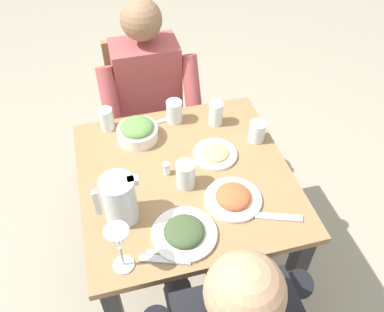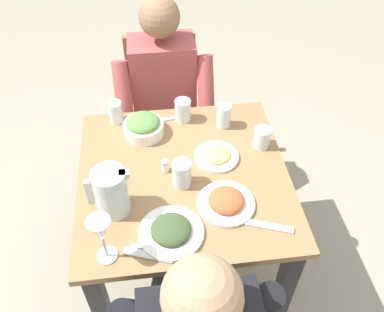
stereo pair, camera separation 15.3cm
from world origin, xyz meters
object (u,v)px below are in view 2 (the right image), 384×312
at_px(water_glass_far_right, 224,116).
at_px(chair_near, 164,103).
at_px(diner_near, 165,105).
at_px(salad_bowl, 143,126).
at_px(water_glass_far_left, 262,138).
at_px(wine_glass, 101,232).
at_px(plate_dolmas, 171,231).
at_px(plate_rice_curry, 226,202).
at_px(water_glass_by_pitcher, 183,110).
at_px(water_glass_near_left, 182,174).
at_px(salt_shaker, 165,166).
at_px(dining_table, 184,196).
at_px(water_glass_near_right, 116,112).
at_px(plate_fries, 217,156).
at_px(water_pitcher, 111,192).

bearing_deg(water_glass_far_right, chair_near, -64.99).
xyz_separation_m(diner_near, salad_bowl, (0.11, 0.32, 0.14)).
relative_size(water_glass_far_left, wine_glass, 0.46).
bearing_deg(plate_dolmas, plate_rice_curry, -154.51).
height_order(chair_near, water_glass_by_pitcher, chair_near).
distance_m(water_glass_near_left, wine_glass, 0.41).
distance_m(plate_dolmas, salt_shaker, 0.30).
bearing_deg(diner_near, plate_rice_curry, 102.86).
height_order(water_glass_far_left, wine_glass, wine_glass).
distance_m(chair_near, salt_shaker, 0.80).
distance_m(dining_table, water_glass_near_left, 0.20).
bearing_deg(diner_near, water_glass_near_right, 43.45).
bearing_deg(water_glass_near_right, chair_near, -118.58).
relative_size(chair_near, plate_fries, 4.73).
height_order(chair_near, salt_shaker, chair_near).
height_order(water_pitcher, salt_shaker, water_pitcher).
bearing_deg(salad_bowl, plate_dolmas, 97.67).
bearing_deg(plate_fries, plate_rice_curry, 88.79).
bearing_deg(plate_rice_curry, wine_glass, 20.73).
height_order(chair_near, water_glass_far_right, chair_near).
xyz_separation_m(chair_near, water_glass_far_right, (-0.24, 0.51, 0.30)).
bearing_deg(water_glass_near_right, plate_fries, 144.79).
distance_m(chair_near, water_glass_near_left, 0.88).
bearing_deg(salt_shaker, wine_glass, 58.33).
relative_size(diner_near, water_pitcher, 6.06).
height_order(salad_bowl, wine_glass, wine_glass).
height_order(plate_fries, plate_dolmas, plate_dolmas).
distance_m(water_glass_far_right, water_glass_by_pitcher, 0.18).
height_order(water_glass_near_right, wine_glass, wine_glass).
bearing_deg(water_pitcher, salt_shaker, -140.55).
relative_size(water_glass_far_right, water_glass_near_left, 0.97).
height_order(dining_table, water_glass_far_left, water_glass_far_left).
bearing_deg(plate_fries, diner_near, -70.77).
height_order(plate_fries, water_glass_near_left, water_glass_near_left).
height_order(water_glass_far_left, salt_shaker, water_glass_far_left).
bearing_deg(water_pitcher, dining_table, -153.04).
height_order(water_pitcher, water_glass_near_left, water_pitcher).
bearing_deg(water_glass_far_right, water_glass_far_left, 132.70).
height_order(diner_near, water_pitcher, diner_near).
height_order(plate_dolmas, water_glass_far_left, water_glass_far_left).
height_order(diner_near, plate_fries, diner_near).
distance_m(diner_near, water_glass_far_right, 0.42).
height_order(chair_near, plate_fries, chair_near).
distance_m(diner_near, salt_shaker, 0.56).
height_order(water_glass_far_left, water_glass_far_right, water_glass_far_right).
bearing_deg(plate_dolmas, dining_table, -105.14).
distance_m(diner_near, water_glass_near_right, 0.35).
bearing_deg(water_glass_far_right, dining_table, 52.66).
bearing_deg(chair_near, plate_dolmas, 87.77).
bearing_deg(water_glass_near_left, water_glass_far_right, -124.41).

